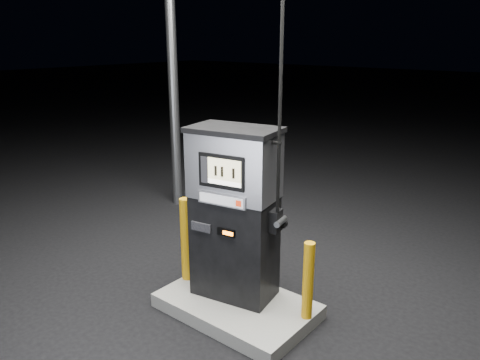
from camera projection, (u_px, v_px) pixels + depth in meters
The scene contains 5 objects.
ground at pixel (237, 312), 5.00m from camera, with size 80.00×80.00×0.00m, color black.
pump_island at pixel (237, 306), 4.98m from camera, with size 1.60×1.00×0.15m, color slate.
fuel_dispenser at pixel (235, 212), 4.82m from camera, with size 1.05×0.70×3.78m.
bollard_left at pixel (186, 239), 5.27m from camera, with size 0.13×0.13×0.97m, color #CB8D0B.
bollard_right at pixel (308, 281), 4.54m from camera, with size 0.11×0.11×0.80m, color #CB8D0B.
Camera 1 is at (2.78, -3.37, 2.82)m, focal length 35.00 mm.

